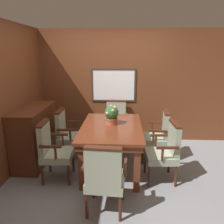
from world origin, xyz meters
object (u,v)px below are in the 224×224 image
chair_head_far (116,121)px  chair_left_far (67,133)px  dining_table (112,132)px  chair_right_far (159,134)px  potted_plant (112,115)px  chair_right_near (166,149)px  chair_head_near (105,176)px  chair_left_near (53,149)px  sideboard_cabinet (35,135)px

chair_head_far → chair_left_far: (-0.88, -0.79, 0.00)m
dining_table → chair_left_far: bearing=158.2°
chair_right_far → potted_plant: bearing=-68.1°
dining_table → chair_right_near: bearing=-20.3°
chair_head_far → chair_head_near: 2.24m
potted_plant → dining_table: bearing=-86.6°
chair_right_far → chair_right_near: same height
chair_right_far → chair_left_near: 1.89m
chair_head_far → potted_plant: bearing=-88.3°
chair_right_near → chair_left_far: size_ratio=1.00×
dining_table → chair_left_near: bearing=-157.7°
chair_head_far → chair_left_near: (-0.93, -1.50, 0.00)m
chair_right_near → chair_left_near: same height
sideboard_cabinet → chair_head_near: bearing=-43.4°
chair_head_near → chair_right_near: bearing=-133.8°
chair_right_near → sideboard_cabinet: 2.31m
chair_right_far → chair_left_far: bearing=-84.2°
dining_table → chair_right_far: (0.85, 0.36, -0.16)m
chair_right_far → chair_head_far: bearing=-128.2°
chair_left_near → chair_head_near: 1.15m
chair_left_far → sideboard_cabinet: size_ratio=0.80×
dining_table → chair_right_far: 0.93m
chair_head_near → potted_plant: bearing=-86.8°
chair_left_far → chair_right_near: bearing=-112.3°
potted_plant → sideboard_cabinet: (-1.39, 0.09, -0.43)m
chair_head_far → chair_left_far: bearing=-134.2°
chair_left_near → chair_right_near: bearing=-91.2°
chair_right_far → chair_right_near: (0.01, -0.67, 0.00)m
chair_head_far → chair_right_near: size_ratio=1.00×
chair_right_near → chair_left_far: (-1.70, 0.65, 0.00)m
sideboard_cabinet → chair_left_near: bearing=-48.3°
sideboard_cabinet → chair_left_far: bearing=14.5°
chair_right_far → sideboard_cabinet: 2.25m
chair_head_far → chair_head_near: bearing=-87.7°
chair_right_far → chair_head_near: same height
chair_head_far → chair_right_far: 1.12m
chair_left_near → chair_left_far: bearing=-7.4°
chair_head_far → chair_head_near: (-0.06, -2.24, 0.00)m
dining_table → sideboard_cabinet: 1.42m
dining_table → chair_left_far: chair_left_far is taller
chair_right_near → chair_head_near: size_ratio=1.00×
dining_table → sideboard_cabinet: size_ratio=1.27×
chair_left_near → chair_head_near: bearing=-133.2°
chair_right_far → sideboard_cabinet: size_ratio=0.80×
dining_table → chair_left_near: (-0.90, -0.37, -0.16)m
chair_head_far → chair_left_near: bearing=-118.2°
chair_right_far → chair_head_near: bearing=-25.6°
chair_head_near → sideboard_cabinet: size_ratio=0.80×
potted_plant → sideboard_cabinet: potted_plant is taller
chair_left_near → potted_plant: 1.10m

